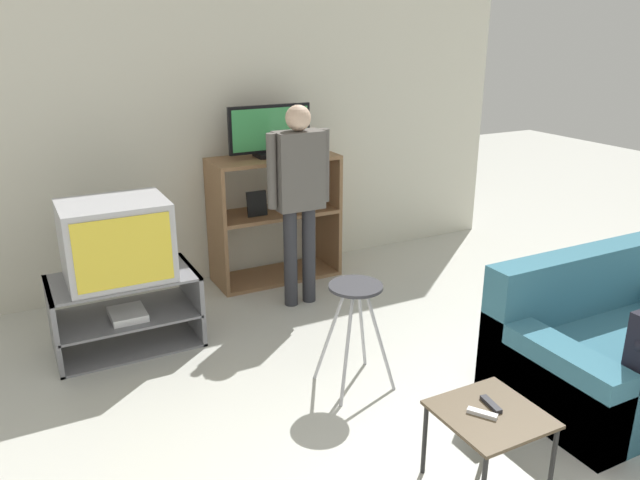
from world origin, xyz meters
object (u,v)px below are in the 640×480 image
at_px(media_shelf, 275,217).
at_px(couch, 613,350).
at_px(remote_control_white, 482,413).
at_px(folding_stool, 355,306).
at_px(television_flat, 270,132).
at_px(tv_stand, 126,312).
at_px(television_main, 116,240).
at_px(snack_table, 490,421).
at_px(remote_control_black, 491,404).
at_px(person_standing_adult, 299,187).

bearing_deg(media_shelf, couch, -67.15).
xyz_separation_m(media_shelf, remote_control_white, (-0.22, -3.00, -0.14)).
height_order(media_shelf, folding_stool, media_shelf).
height_order(media_shelf, couch, media_shelf).
bearing_deg(remote_control_white, couch, -20.80).
bearing_deg(couch, television_flat, 113.01).
relative_size(folding_stool, remote_control_white, 4.85).
bearing_deg(tv_stand, couch, -37.55).
bearing_deg(couch, television_main, 142.70).
distance_m(tv_stand, folding_stool, 1.71).
xyz_separation_m(tv_stand, folding_stool, (1.18, -1.20, 0.29)).
height_order(snack_table, remote_control_black, remote_control_black).
bearing_deg(television_flat, couch, -66.99).
bearing_deg(remote_control_black, media_shelf, 95.74).
xyz_separation_m(remote_control_white, couch, (1.36, 0.31, -0.16)).
height_order(television_main, remote_control_white, television_main).
bearing_deg(tv_stand, television_flat, 26.05).
bearing_deg(media_shelf, snack_table, -93.30).
distance_m(tv_stand, snack_table, 2.65).
distance_m(media_shelf, remote_control_white, 3.01).
distance_m(couch, person_standing_adult, 2.50).
bearing_deg(couch, folding_stool, 150.62).
relative_size(media_shelf, television_flat, 1.51).
height_order(folding_stool, remote_control_white, folding_stool).
xyz_separation_m(television_main, couch, (2.61, -1.99, -0.54)).
height_order(television_flat, person_standing_adult, person_standing_adult).
distance_m(television_main, television_flat, 1.71).
distance_m(folding_stool, couch, 1.64).
height_order(television_main, folding_stool, television_main).
xyz_separation_m(media_shelf, person_standing_adult, (-0.04, -0.60, 0.42)).
xyz_separation_m(remote_control_black, person_standing_adult, (0.09, 2.36, 0.55)).
height_order(couch, person_standing_adult, person_standing_adult).
relative_size(media_shelf, snack_table, 2.32).
xyz_separation_m(television_main, media_shelf, (1.48, 0.70, -0.23)).
xyz_separation_m(television_flat, remote_control_white, (-0.21, -3.02, -0.89)).
bearing_deg(television_flat, person_standing_adult, -92.59).
relative_size(folding_stool, snack_table, 1.44).
distance_m(tv_stand, television_main, 0.55).
distance_m(folding_stool, remote_control_white, 1.12).
xyz_separation_m(couch, person_standing_adult, (-1.18, 2.08, 0.72)).
height_order(folding_stool, person_standing_adult, person_standing_adult).
height_order(media_shelf, television_flat, television_flat).
bearing_deg(snack_table, remote_control_black, 47.80).
xyz_separation_m(tv_stand, media_shelf, (1.46, 0.69, 0.31)).
bearing_deg(television_flat, remote_control_black, -92.26).
bearing_deg(folding_stool, couch, -29.38).
height_order(television_main, person_standing_adult, person_standing_adult).
height_order(tv_stand, couch, couch).
distance_m(folding_stool, remote_control_black, 1.09).
height_order(remote_control_white, couch, couch).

